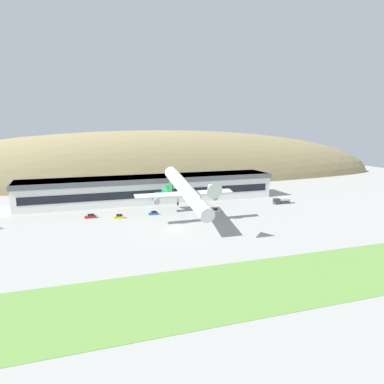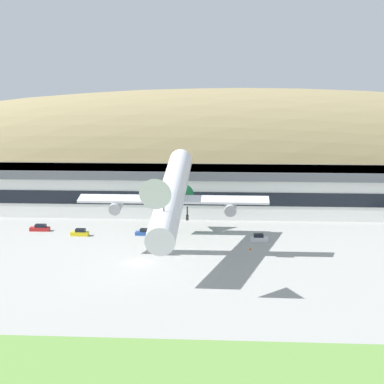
% 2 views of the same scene
% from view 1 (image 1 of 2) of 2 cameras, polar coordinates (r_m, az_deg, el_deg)
% --- Properties ---
extents(ground_plane, '(438.31, 438.31, 0.00)m').
position_cam_1_polar(ground_plane, '(130.62, -2.64, -5.61)').
color(ground_plane, '#9E9E99').
extents(grass_strip_foreground, '(394.48, 27.66, 0.08)m').
position_cam_1_polar(grass_strip_foreground, '(86.33, 7.27, -14.17)').
color(grass_strip_foreground, '#669342').
rests_on(grass_strip_foreground, ground_plane).
extents(hill_backdrop, '(338.66, 56.40, 64.61)m').
position_cam_1_polar(hill_backdrop, '(241.10, -5.71, 1.66)').
color(hill_backdrop, '#8E7F56').
rests_on(hill_backdrop, ground_plane).
extents(terminal_building, '(118.36, 18.70, 11.94)m').
position_cam_1_polar(terminal_building, '(175.68, -6.44, 0.70)').
color(terminal_building, white).
rests_on(terminal_building, ground_plane).
extents(cargo_airplane, '(36.78, 53.76, 15.80)m').
position_cam_1_polar(cargo_airplane, '(134.62, -0.94, 0.10)').
color(cargo_airplane, silver).
extents(service_car_0, '(3.86, 1.89, 1.46)m').
position_cam_1_polar(service_car_0, '(151.13, -5.88, -3.23)').
color(service_car_0, '#264C99').
rests_on(service_car_0, ground_plane).
extents(service_car_1, '(4.42, 1.80, 1.54)m').
position_cam_1_polar(service_car_1, '(150.34, -15.20, -3.60)').
color(service_car_1, '#B21E1E').
rests_on(service_car_1, ground_plane).
extents(service_car_2, '(3.91, 1.72, 1.60)m').
position_cam_1_polar(service_car_2, '(147.20, -11.09, -3.71)').
color(service_car_2, gold).
rests_on(service_car_2, ground_plane).
extents(service_car_3, '(3.76, 1.87, 1.57)m').
position_cam_1_polar(service_car_3, '(155.08, 3.53, -2.83)').
color(service_car_3, silver).
rests_on(service_car_3, ground_plane).
extents(fuel_truck, '(7.90, 3.00, 3.33)m').
position_cam_1_polar(fuel_truck, '(175.78, 13.56, -1.25)').
color(fuel_truck, '#333338').
rests_on(fuel_truck, ground_plane).
extents(traffic_cone_0, '(0.52, 0.52, 0.58)m').
position_cam_1_polar(traffic_cone_0, '(147.33, 3.99, -3.68)').
color(traffic_cone_0, orange).
rests_on(traffic_cone_0, ground_plane).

